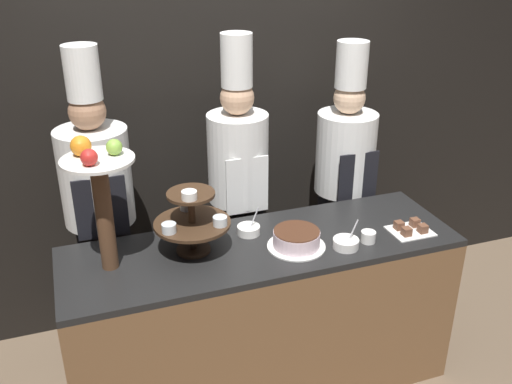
# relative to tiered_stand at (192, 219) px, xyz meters

# --- Properties ---
(wall_back) EXTENTS (10.00, 0.06, 2.80)m
(wall_back) POSITION_rel_tiered_stand_xyz_m (0.35, 0.85, 0.31)
(wall_back) COLOR black
(wall_back) RESTS_ON ground_plane
(buffet_counter) EXTENTS (2.04, 0.64, 0.91)m
(buffet_counter) POSITION_rel_tiered_stand_xyz_m (0.35, -0.05, -0.64)
(buffet_counter) COLOR brown
(buffet_counter) RESTS_ON ground_plane
(tiered_stand) EXTENTS (0.38, 0.38, 0.36)m
(tiered_stand) POSITION_rel_tiered_stand_xyz_m (0.00, 0.00, 0.00)
(tiered_stand) COLOR #3D2819
(tiered_stand) RESTS_ON buffet_counter
(fruit_pedestal) EXTENTS (0.33, 0.33, 0.65)m
(fruit_pedestal) POSITION_rel_tiered_stand_xyz_m (-0.41, -0.01, 0.23)
(fruit_pedestal) COLOR brown
(fruit_pedestal) RESTS_ON buffet_counter
(cake_round) EXTENTS (0.30, 0.30, 0.09)m
(cake_round) POSITION_rel_tiered_stand_xyz_m (0.50, -0.13, -0.14)
(cake_round) COLOR white
(cake_round) RESTS_ON buffet_counter
(cup_white) EXTENTS (0.08, 0.08, 0.06)m
(cup_white) POSITION_rel_tiered_stand_xyz_m (0.87, -0.21, -0.15)
(cup_white) COLOR white
(cup_white) RESTS_ON buffet_counter
(cake_square_tray) EXTENTS (0.22, 0.18, 0.05)m
(cake_square_tray) POSITION_rel_tiered_stand_xyz_m (1.14, -0.19, -0.16)
(cake_square_tray) COLOR white
(cake_square_tray) RESTS_ON buffet_counter
(serving_bowl_near) EXTENTS (0.13, 0.13, 0.15)m
(serving_bowl_near) POSITION_rel_tiered_stand_xyz_m (0.73, -0.22, -0.16)
(serving_bowl_near) COLOR white
(serving_bowl_near) RESTS_ON buffet_counter
(serving_bowl_far) EXTENTS (0.12, 0.12, 0.15)m
(serving_bowl_far) POSITION_rel_tiered_stand_xyz_m (0.32, 0.08, -0.16)
(serving_bowl_far) COLOR white
(serving_bowl_far) RESTS_ON buffet_counter
(chef_left) EXTENTS (0.38, 0.38, 1.87)m
(chef_left) POSITION_rel_tiered_stand_xyz_m (-0.40, 0.48, -0.08)
(chef_left) COLOR black
(chef_left) RESTS_ON ground_plane
(chef_center_left) EXTENTS (0.35, 0.35, 1.88)m
(chef_center_left) POSITION_rel_tiered_stand_xyz_m (0.39, 0.48, -0.07)
(chef_center_left) COLOR black
(chef_center_left) RESTS_ON ground_plane
(chef_center_right) EXTENTS (0.37, 0.37, 1.80)m
(chef_center_right) POSITION_rel_tiered_stand_xyz_m (1.09, 0.48, -0.11)
(chef_center_right) COLOR black
(chef_center_right) RESTS_ON ground_plane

